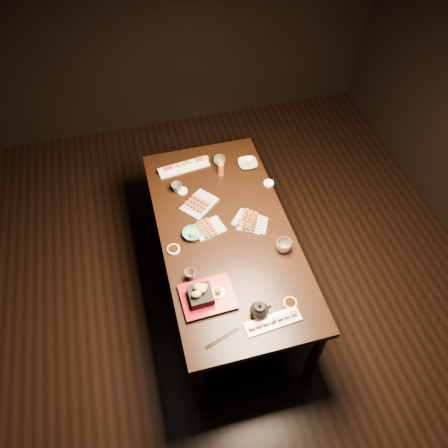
# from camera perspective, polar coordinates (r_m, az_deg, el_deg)

# --- Properties ---
(ground) EXTENTS (5.00, 5.00, 0.00)m
(ground) POSITION_cam_1_polar(r_m,az_deg,el_deg) (3.54, 3.28, -11.02)
(ground) COLOR black
(ground) RESTS_ON ground
(dining_table) EXTENTS (1.10, 1.89, 0.75)m
(dining_table) POSITION_cam_1_polar(r_m,az_deg,el_deg) (3.31, 0.22, -4.95)
(dining_table) COLOR black
(dining_table) RESTS_ON ground
(sushi_platter_near) EXTENTS (0.35, 0.13, 0.04)m
(sushi_platter_near) POSITION_cam_1_polar(r_m,az_deg,el_deg) (2.64, 6.42, -12.41)
(sushi_platter_near) COLOR white
(sushi_platter_near) RESTS_ON dining_table
(sushi_platter_far) EXTENTS (0.41, 0.16, 0.05)m
(sushi_platter_far) POSITION_cam_1_polar(r_m,az_deg,el_deg) (3.43, -5.30, 7.61)
(sushi_platter_far) COLOR white
(sushi_platter_far) RESTS_ON dining_table
(yakitori_plate_center) EXTENTS (0.23, 0.19, 0.05)m
(yakitori_plate_center) POSITION_cam_1_polar(r_m,az_deg,el_deg) (3.00, -1.99, -0.38)
(yakitori_plate_center) COLOR #828EB6
(yakitori_plate_center) RESTS_ON dining_table
(yakitori_plate_right) EXTENTS (0.27, 0.26, 0.05)m
(yakitori_plate_right) POSITION_cam_1_polar(r_m,az_deg,el_deg) (3.04, 3.41, 0.55)
(yakitori_plate_right) COLOR #828EB6
(yakitori_plate_right) RESTS_ON dining_table
(yakitori_plate_left) EXTENTS (0.30, 0.29, 0.06)m
(yakitori_plate_left) POSITION_cam_1_polar(r_m,az_deg,el_deg) (3.14, -3.26, 2.88)
(yakitori_plate_left) COLOR #828EB6
(yakitori_plate_left) RESTS_ON dining_table
(tsukune_plate) EXTENTS (0.24, 0.22, 0.05)m
(tsukune_plate) POSITION_cam_1_polar(r_m,az_deg,el_deg) (3.03, 3.76, 0.21)
(tsukune_plate) COLOR #828EB6
(tsukune_plate) RESTS_ON dining_table
(edamame_bowl_green) EXTENTS (0.17, 0.17, 0.04)m
(edamame_bowl_green) POSITION_cam_1_polar(r_m,az_deg,el_deg) (2.98, -4.18, -1.32)
(edamame_bowl_green) COLOR #2C876F
(edamame_bowl_green) RESTS_ON dining_table
(edamame_bowl_cream) EXTENTS (0.16, 0.16, 0.04)m
(edamame_bowl_cream) POSITION_cam_1_polar(r_m,az_deg,el_deg) (3.44, 3.11, 7.85)
(edamame_bowl_cream) COLOR #C0B29D
(edamame_bowl_cream) RESTS_ON dining_table
(tempura_tray) EXTENTS (0.34, 0.27, 0.12)m
(tempura_tray) POSITION_cam_1_polar(r_m,az_deg,el_deg) (2.67, -2.16, -9.02)
(tempura_tray) COLOR black
(tempura_tray) RESTS_ON dining_table
(teacup_near_left) EXTENTS (0.09, 0.09, 0.07)m
(teacup_near_left) POSITION_cam_1_polar(r_m,az_deg,el_deg) (2.78, -4.45, -6.61)
(teacup_near_left) COLOR #4C423A
(teacup_near_left) RESTS_ON dining_table
(teacup_mid_right) EXTENTS (0.12, 0.12, 0.08)m
(teacup_mid_right) POSITION_cam_1_polar(r_m,az_deg,el_deg) (2.91, 7.81, -2.85)
(teacup_mid_right) COLOR #4C423A
(teacup_mid_right) RESTS_ON dining_table
(teacup_far_left) EXTENTS (0.09, 0.09, 0.07)m
(teacup_far_left) POSITION_cam_1_polar(r_m,az_deg,el_deg) (3.25, -6.19, 4.72)
(teacup_far_left) COLOR #4C423A
(teacup_far_left) RESTS_ON dining_table
(teacup_far_right) EXTENTS (0.12, 0.12, 0.07)m
(teacup_far_right) POSITION_cam_1_polar(r_m,az_deg,el_deg) (3.43, -0.60, 8.22)
(teacup_far_right) COLOR #4C423A
(teacup_far_right) RESTS_ON dining_table
(teapot) EXTENTS (0.13, 0.13, 0.11)m
(teapot) POSITION_cam_1_polar(r_m,az_deg,el_deg) (2.63, 4.63, -11.03)
(teapot) COLOR black
(teapot) RESTS_ON dining_table
(condiment_bottle) EXTENTS (0.05, 0.05, 0.14)m
(condiment_bottle) POSITION_cam_1_polar(r_m,az_deg,el_deg) (3.33, -0.42, 7.38)
(condiment_bottle) COLOR maroon
(condiment_bottle) RESTS_ON dining_table
(sauce_dish_west) EXTENTS (0.09, 0.09, 0.01)m
(sauce_dish_west) POSITION_cam_1_polar(r_m,az_deg,el_deg) (2.93, -6.61, -3.32)
(sauce_dish_west) COLOR white
(sauce_dish_west) RESTS_ON dining_table
(sauce_dish_east) EXTENTS (0.10, 0.10, 0.01)m
(sauce_dish_east) POSITION_cam_1_polar(r_m,az_deg,el_deg) (3.32, 5.85, 5.33)
(sauce_dish_east) COLOR white
(sauce_dish_east) RESTS_ON dining_table
(sauce_dish_se) EXTENTS (0.10, 0.10, 0.01)m
(sauce_dish_se) POSITION_cam_1_polar(r_m,az_deg,el_deg) (2.73, 8.63, -10.15)
(sauce_dish_se) COLOR white
(sauce_dish_se) RESTS_ON dining_table
(sauce_dish_nw) EXTENTS (0.08, 0.08, 0.01)m
(sauce_dish_nw) POSITION_cam_1_polar(r_m,az_deg,el_deg) (3.26, -5.47, 4.31)
(sauce_dish_nw) COLOR white
(sauce_dish_nw) RESTS_ON dining_table
(chopsticks_near) EXTENTS (0.22, 0.09, 0.01)m
(chopsticks_near) POSITION_cam_1_polar(r_m,az_deg,el_deg) (2.60, -0.20, -14.64)
(chopsticks_near) COLOR black
(chopsticks_near) RESTS_ON dining_table
(chopsticks_se) EXTENTS (0.20, 0.03, 0.01)m
(chopsticks_se) POSITION_cam_1_polar(r_m,az_deg,el_deg) (2.67, 8.04, -12.29)
(chopsticks_se) COLOR black
(chopsticks_se) RESTS_ON dining_table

